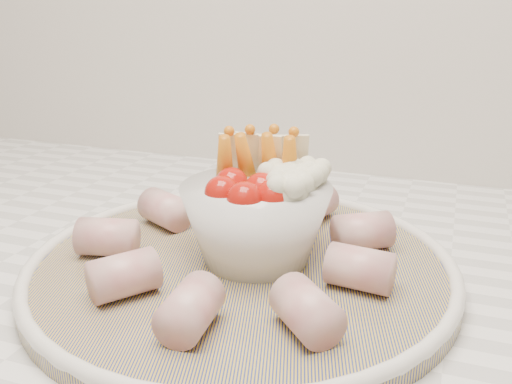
% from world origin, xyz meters
% --- Properties ---
extents(serving_platter, '(0.46, 0.46, 0.02)m').
position_xyz_m(serving_platter, '(-0.00, 1.41, 0.93)').
color(serving_platter, navy).
rests_on(serving_platter, kitchen_counter).
extents(veggie_bowl, '(0.13, 0.13, 0.11)m').
position_xyz_m(veggie_bowl, '(0.01, 1.42, 0.98)').
color(veggie_bowl, white).
rests_on(veggie_bowl, serving_platter).
extents(cured_meat_rolls, '(0.28, 0.28, 0.03)m').
position_xyz_m(cured_meat_rolls, '(-0.00, 1.41, 0.95)').
color(cured_meat_rolls, '#B75458').
rests_on(cured_meat_rolls, serving_platter).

